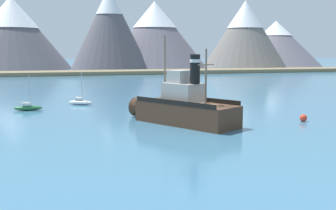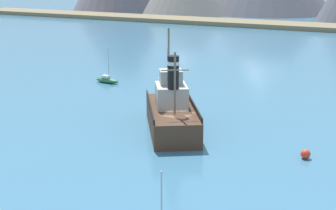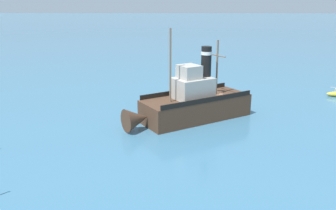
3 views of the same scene
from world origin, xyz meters
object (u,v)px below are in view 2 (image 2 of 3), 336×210
old_tugboat (171,111)px  mooring_buoy (305,154)px  sailboat_white (166,79)px  sailboat_green (107,80)px

old_tugboat → mooring_buoy: (14.03, -2.22, -1.41)m
sailboat_white → old_tugboat: bearing=-61.3°
old_tugboat → sailboat_white: old_tugboat is taller
sailboat_green → sailboat_white: same height
old_tugboat → sailboat_green: size_ratio=2.85×
sailboat_white → mooring_buoy: 32.39m
mooring_buoy → old_tugboat: bearing=171.0°
old_tugboat → sailboat_white: size_ratio=2.85×
old_tugboat → sailboat_green: (-17.63, 14.82, -1.40)m
sailboat_white → mooring_buoy: bearing=-41.0°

